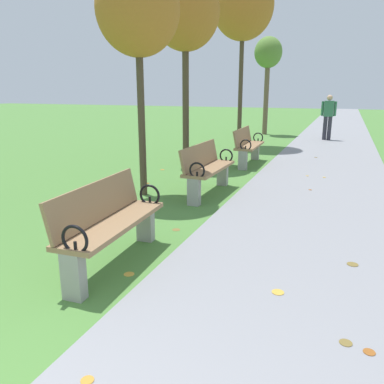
{
  "coord_description": "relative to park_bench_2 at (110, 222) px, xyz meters",
  "views": [
    {
      "loc": [
        1.72,
        -0.08,
        1.84
      ],
      "look_at": [
        -0.05,
        4.43,
        0.55
      ],
      "focal_mm": 36.15,
      "sensor_mm": 36.0,
      "label": 1
    }
  ],
  "objects": [
    {
      "name": "tree_2",
      "position": [
        -1.49,
        5.76,
        3.07
      ],
      "size": [
        1.61,
        1.61,
        4.47
      ],
      "color": "#4C3D2D",
      "rests_on": "ground"
    },
    {
      "name": "tree_1",
      "position": [
        -1.05,
        2.68,
        2.58
      ],
      "size": [
        1.36,
        1.36,
        3.84
      ],
      "color": "#4C3D2D",
      "rests_on": "ground"
    },
    {
      "name": "pedestrian_walking",
      "position": [
        1.62,
        11.9,
        0.44
      ],
      "size": [
        0.53,
        0.23,
        1.62
      ],
      "color": "#2D2D38",
      "rests_on": "paved_walkway"
    },
    {
      "name": "tree_4",
      "position": [
        -0.91,
        13.05,
        2.65
      ],
      "size": [
        1.1,
        1.1,
        3.87
      ],
      "color": "brown",
      "rests_on": "ground"
    },
    {
      "name": "park_bench_2",
      "position": [
        0.0,
        0.0,
        0.0
      ],
      "size": [
        0.54,
        1.62,
        0.9
      ],
      "color": "#93704C",
      "rests_on": "ground"
    },
    {
      "name": "tree_3",
      "position": [
        -1.05,
        9.37,
        3.83
      ],
      "size": [
        1.89,
        1.89,
        5.38
      ],
      "color": "#4C3D2D",
      "rests_on": "ground"
    },
    {
      "name": "park_bench_4",
      "position": [
        -0.0,
        6.21,
        0.0
      ],
      "size": [
        0.51,
        1.61,
        0.9
      ],
      "color": "#93704C",
      "rests_on": "ground"
    },
    {
      "name": "scattered_leaves",
      "position": [
        0.5,
        0.17,
        -0.47
      ],
      "size": [
        4.36,
        12.61,
        0.02
      ],
      "color": "gold",
      "rests_on": "ground"
    },
    {
      "name": "park_bench_3",
      "position": [
        -0.0,
        3.12,
        0.0
      ],
      "size": [
        0.5,
        1.61,
        0.9
      ],
      "color": "#93704C",
      "rests_on": "ground"
    },
    {
      "name": "paved_walkway",
      "position": [
        1.86,
        14.81,
        -0.48
      ],
      "size": [
        2.72,
        44.0,
        0.02
      ],
      "primitive_type": "cube",
      "color": "gray",
      "rests_on": "ground"
    }
  ]
}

